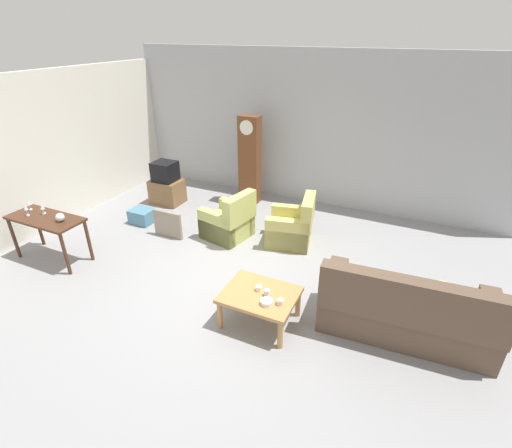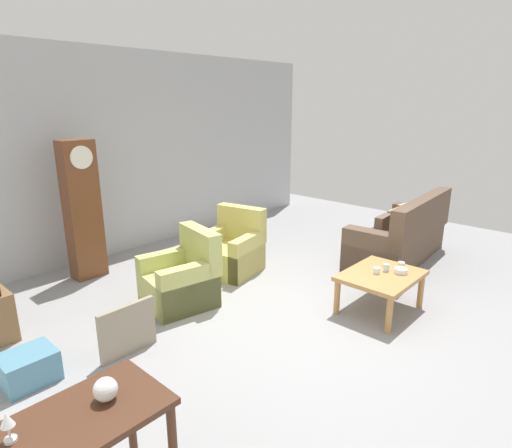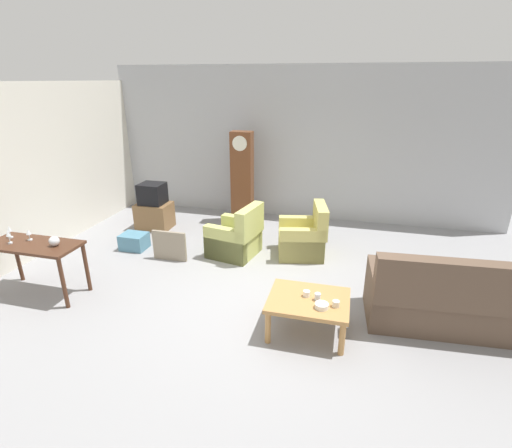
{
  "view_description": "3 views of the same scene",
  "coord_description": "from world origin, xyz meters",
  "px_view_note": "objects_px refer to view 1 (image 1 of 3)",
  "views": [
    {
      "loc": [
        2.31,
        -4.18,
        3.53
      ],
      "look_at": [
        -0.04,
        0.85,
        0.63
      ],
      "focal_mm": 26.48,
      "sensor_mm": 36.0,
      "label": 1
    },
    {
      "loc": [
        -3.7,
        -2.64,
        2.42
      ],
      "look_at": [
        0.18,
        0.93,
        0.88
      ],
      "focal_mm": 29.79,
      "sensor_mm": 36.0,
      "label": 2
    },
    {
      "loc": [
        1.05,
        -4.51,
        2.92
      ],
      "look_at": [
        -0.3,
        0.75,
        0.82
      ],
      "focal_mm": 26.45,
      "sensor_mm": 36.0,
      "label": 3
    }
  ],
  "objects_px": {
    "cup_blue_rimmed": "(267,293)",
    "wine_glass_mid": "(26,209)",
    "coffee_table_wood": "(260,297)",
    "tv_stand_cabinet": "(167,191)",
    "console_table_dark": "(47,224)",
    "cup_cream_tall": "(280,302)",
    "couch_floral": "(405,312)",
    "armchair_olive_near": "(229,222)",
    "framed_picture_leaning": "(168,224)",
    "wine_glass_short": "(42,208)",
    "grandfather_clock": "(250,160)",
    "tv_crt": "(165,171)",
    "bowl_white_stacked": "(267,302)",
    "armchair_olive_far": "(292,228)",
    "storage_box_blue": "(142,216)",
    "wine_glass_tall": "(29,204)",
    "cup_white_porcelain": "(259,288)",
    "glass_dome_cloche": "(60,217)"
  },
  "relations": [
    {
      "from": "console_table_dark",
      "to": "storage_box_blue",
      "type": "bearing_deg",
      "value": 74.91
    },
    {
      "from": "couch_floral",
      "to": "armchair_olive_near",
      "type": "distance_m",
      "value": 3.5
    },
    {
      "from": "bowl_white_stacked",
      "to": "wine_glass_short",
      "type": "bearing_deg",
      "value": 177.39
    },
    {
      "from": "framed_picture_leaning",
      "to": "glass_dome_cloche",
      "type": "height_order",
      "value": "glass_dome_cloche"
    },
    {
      "from": "cup_cream_tall",
      "to": "wine_glass_mid",
      "type": "distance_m",
      "value": 4.47
    },
    {
      "from": "wine_glass_tall",
      "to": "wine_glass_short",
      "type": "distance_m",
      "value": 0.33
    },
    {
      "from": "coffee_table_wood",
      "to": "wine_glass_tall",
      "type": "height_order",
      "value": "wine_glass_tall"
    },
    {
      "from": "console_table_dark",
      "to": "cup_cream_tall",
      "type": "distance_m",
      "value": 4.15
    },
    {
      "from": "framed_picture_leaning",
      "to": "glass_dome_cloche",
      "type": "bearing_deg",
      "value": -123.58
    },
    {
      "from": "armchair_olive_near",
      "to": "cup_white_porcelain",
      "type": "distance_m",
      "value": 2.34
    },
    {
      "from": "cup_blue_rimmed",
      "to": "wine_glass_mid",
      "type": "relative_size",
      "value": 0.44
    },
    {
      "from": "coffee_table_wood",
      "to": "cup_blue_rimmed",
      "type": "xyz_separation_m",
      "value": [
        0.1,
        -0.0,
        0.11
      ]
    },
    {
      "from": "cup_cream_tall",
      "to": "wine_glass_short",
      "type": "bearing_deg",
      "value": 178.39
    },
    {
      "from": "coffee_table_wood",
      "to": "tv_stand_cabinet",
      "type": "bearing_deg",
      "value": 142.59
    },
    {
      "from": "tv_crt",
      "to": "coffee_table_wood",
      "type": "bearing_deg",
      "value": -37.41
    },
    {
      "from": "grandfather_clock",
      "to": "wine_glass_mid",
      "type": "bearing_deg",
      "value": -121.73
    },
    {
      "from": "grandfather_clock",
      "to": "cup_cream_tall",
      "type": "xyz_separation_m",
      "value": [
        2.18,
        -3.63,
        -0.47
      ]
    },
    {
      "from": "glass_dome_cloche",
      "to": "bowl_white_stacked",
      "type": "relative_size",
      "value": 0.88
    },
    {
      "from": "armchair_olive_near",
      "to": "tv_crt",
      "type": "height_order",
      "value": "tv_crt"
    },
    {
      "from": "bowl_white_stacked",
      "to": "wine_glass_mid",
      "type": "bearing_deg",
      "value": 179.66
    },
    {
      "from": "cup_white_porcelain",
      "to": "storage_box_blue",
      "type": "bearing_deg",
      "value": 154.41
    },
    {
      "from": "cup_cream_tall",
      "to": "wine_glass_short",
      "type": "height_order",
      "value": "wine_glass_short"
    },
    {
      "from": "couch_floral",
      "to": "coffee_table_wood",
      "type": "bearing_deg",
      "value": -162.56
    },
    {
      "from": "tv_crt",
      "to": "cup_cream_tall",
      "type": "xyz_separation_m",
      "value": [
        3.83,
        -2.78,
        -0.24
      ]
    },
    {
      "from": "coffee_table_wood",
      "to": "grandfather_clock",
      "type": "distance_m",
      "value": 4.03
    },
    {
      "from": "wine_glass_tall",
      "to": "wine_glass_short",
      "type": "xyz_separation_m",
      "value": [
        0.33,
        -0.01,
        -0.01
      ]
    },
    {
      "from": "cup_blue_rimmed",
      "to": "tv_crt",
      "type": "bearing_deg",
      "value": 143.34
    },
    {
      "from": "armchair_olive_near",
      "to": "glass_dome_cloche",
      "type": "distance_m",
      "value": 2.81
    },
    {
      "from": "grandfather_clock",
      "to": "bowl_white_stacked",
      "type": "bearing_deg",
      "value": -61.3
    },
    {
      "from": "tv_crt",
      "to": "wine_glass_tall",
      "type": "height_order",
      "value": "wine_glass_tall"
    },
    {
      "from": "armchair_olive_far",
      "to": "framed_picture_leaning",
      "type": "distance_m",
      "value": 2.32
    },
    {
      "from": "bowl_white_stacked",
      "to": "armchair_olive_near",
      "type": "bearing_deg",
      "value": 129.17
    },
    {
      "from": "tv_stand_cabinet",
      "to": "glass_dome_cloche",
      "type": "bearing_deg",
      "value": -89.29
    },
    {
      "from": "armchair_olive_far",
      "to": "wine_glass_short",
      "type": "xyz_separation_m",
      "value": [
        -3.61,
        -2.14,
        0.59
      ]
    },
    {
      "from": "coffee_table_wood",
      "to": "bowl_white_stacked",
      "type": "height_order",
      "value": "bowl_white_stacked"
    },
    {
      "from": "framed_picture_leaning",
      "to": "cup_white_porcelain",
      "type": "xyz_separation_m",
      "value": [
        2.49,
        -1.34,
        0.24
      ]
    },
    {
      "from": "wine_glass_mid",
      "to": "wine_glass_short",
      "type": "bearing_deg",
      "value": 43.14
    },
    {
      "from": "tv_stand_cabinet",
      "to": "wine_glass_mid",
      "type": "distance_m",
      "value": 2.96
    },
    {
      "from": "console_table_dark",
      "to": "grandfather_clock",
      "type": "bearing_deg",
      "value": 61.24
    },
    {
      "from": "storage_box_blue",
      "to": "wine_glass_tall",
      "type": "distance_m",
      "value": 2.01
    },
    {
      "from": "grandfather_clock",
      "to": "cup_blue_rimmed",
      "type": "bearing_deg",
      "value": -61.03
    },
    {
      "from": "couch_floral",
      "to": "storage_box_blue",
      "type": "bearing_deg",
      "value": 167.96
    },
    {
      "from": "coffee_table_wood",
      "to": "wine_glass_short",
      "type": "bearing_deg",
      "value": 179.6
    },
    {
      "from": "armchair_olive_near",
      "to": "framed_picture_leaning",
      "type": "height_order",
      "value": "armchair_olive_near"
    },
    {
      "from": "wine_glass_mid",
      "to": "armchair_olive_near",
      "type": "bearing_deg",
      "value": 37.22
    },
    {
      "from": "console_table_dark",
      "to": "bowl_white_stacked",
      "type": "bearing_deg",
      "value": -1.47
    },
    {
      "from": "tv_crt",
      "to": "framed_picture_leaning",
      "type": "relative_size",
      "value": 0.8
    },
    {
      "from": "cup_blue_rimmed",
      "to": "wine_glass_mid",
      "type": "distance_m",
      "value": 4.25
    },
    {
      "from": "armchair_olive_near",
      "to": "storage_box_blue",
      "type": "relative_size",
      "value": 2.05
    },
    {
      "from": "grandfather_clock",
      "to": "tv_stand_cabinet",
      "type": "bearing_deg",
      "value": -152.73
    }
  ]
}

